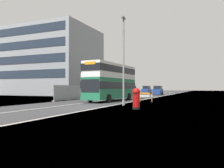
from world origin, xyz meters
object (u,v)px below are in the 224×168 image
at_px(car_oncoming_near, 131,91).
at_px(car_receding_far, 147,90).
at_px(roadworks_barrier, 146,96).
at_px(car_receding_mid, 158,91).
at_px(double_decker_bus, 112,82).
at_px(red_pillar_postbox, 136,98).
at_px(lamppost_foreground, 124,63).

bearing_deg(car_oncoming_near, car_receding_far, 92.66).
bearing_deg(car_receding_far, car_oncoming_near, -87.34).
height_order(roadworks_barrier, car_receding_mid, car_receding_mid).
height_order(double_decker_bus, car_receding_far, double_decker_bus).
xyz_separation_m(red_pillar_postbox, car_receding_far, (-10.56, 44.63, 0.13)).
xyz_separation_m(double_decker_bus, roadworks_barrier, (4.76, -0.30, -1.86)).
bearing_deg(car_receding_mid, roadworks_barrier, -81.52).
distance_m(roadworks_barrier, car_oncoming_near, 20.32).
height_order(double_decker_bus, car_oncoming_near, double_decker_bus).
relative_size(double_decker_bus, lamppost_foreground, 1.22).
relative_size(car_receding_mid, car_receding_far, 0.87).
distance_m(double_decker_bus, roadworks_barrier, 5.12).
height_order(car_receding_mid, car_receding_far, car_receding_far).
relative_size(roadworks_barrier, car_oncoming_near, 0.41).
distance_m(lamppost_foreground, red_pillar_postbox, 5.26).
height_order(lamppost_foreground, car_oncoming_near, lamppost_foreground).
relative_size(lamppost_foreground, red_pillar_postbox, 5.09).
bearing_deg(car_receding_far, red_pillar_postbox, -76.68).
xyz_separation_m(car_receding_mid, car_receding_far, (-4.87, 7.97, 0.04)).
height_order(double_decker_bus, roadworks_barrier, double_decker_bus).
bearing_deg(lamppost_foreground, roadworks_barrier, 83.11).
bearing_deg(roadworks_barrier, lamppost_foreground, -96.89).
bearing_deg(lamppost_foreground, car_oncoming_near, 106.80).
height_order(red_pillar_postbox, roadworks_barrier, red_pillar_postbox).
relative_size(double_decker_bus, red_pillar_postbox, 6.22).
xyz_separation_m(lamppost_foreground, car_oncoming_near, (-7.43, 24.62, -3.17)).
bearing_deg(roadworks_barrier, double_decker_bus, 176.41).
relative_size(lamppost_foreground, car_receding_far, 2.00).
xyz_separation_m(double_decker_bus, red_pillar_postbox, (6.39, -9.70, -1.63)).
xyz_separation_m(double_decker_bus, car_receding_mid, (0.70, 26.95, -1.54)).
bearing_deg(car_receding_far, roadworks_barrier, -75.77).
bearing_deg(car_receding_mid, double_decker_bus, -91.48).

